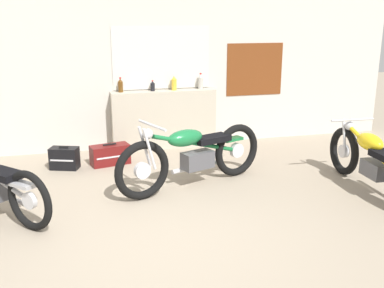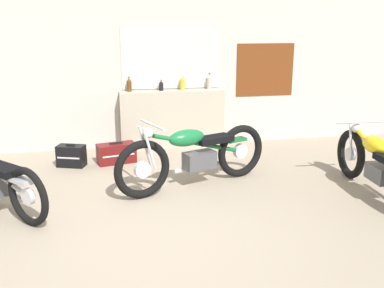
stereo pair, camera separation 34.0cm
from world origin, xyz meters
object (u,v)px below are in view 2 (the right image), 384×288
(bottle_right_center, at_px, (209,82))
(hard_case_darkred, at_px, (116,153))
(motorcycle_green, at_px, (195,155))
(hard_case_black, at_px, (71,156))
(bottle_center, at_px, (183,83))
(motorcycle_yellow, at_px, (378,165))
(bottle_leftmost, at_px, (129,85))
(bottle_left_center, at_px, (161,86))

(bottle_right_center, relative_size, hard_case_darkred, 0.44)
(bottle_right_center, height_order, motorcycle_green, bottle_right_center)
(hard_case_black, height_order, hard_case_darkred, hard_case_black)
(bottle_center, bearing_deg, motorcycle_yellow, -53.17)
(hard_case_black, bearing_deg, bottle_center, 22.60)
(bottle_leftmost, bearing_deg, hard_case_black, -140.45)
(bottle_center, height_order, hard_case_black, bottle_center)
(motorcycle_green, relative_size, motorcycle_yellow, 1.04)
(bottle_leftmost, height_order, bottle_center, bottle_center)
(motorcycle_green, bearing_deg, hard_case_black, 144.96)
(bottle_right_center, height_order, hard_case_darkred, bottle_right_center)
(motorcycle_yellow, bearing_deg, hard_case_black, 153.50)
(bottle_right_center, bearing_deg, bottle_left_center, -179.93)
(motorcycle_green, distance_m, hard_case_black, 2.09)
(bottle_leftmost, relative_size, motorcycle_green, 0.11)
(motorcycle_green, xyz_separation_m, hard_case_darkred, (-1.01, 1.24, -0.29))
(bottle_right_center, relative_size, motorcycle_green, 0.13)
(bottle_right_center, xyz_separation_m, motorcycle_green, (-0.65, -1.98, -0.68))
(bottle_left_center, xyz_separation_m, motorcycle_green, (0.20, -1.98, -0.64))
(bottle_left_center, bearing_deg, hard_case_black, -152.38)
(hard_case_black, distance_m, hard_case_darkred, 0.69)
(motorcycle_yellow, xyz_separation_m, hard_case_darkred, (-3.24, 2.00, -0.26))
(bottle_leftmost, bearing_deg, motorcycle_green, -69.64)
(motorcycle_green, bearing_deg, bottle_left_center, 95.65)
(motorcycle_green, relative_size, hard_case_darkred, 3.45)
(bottle_left_center, xyz_separation_m, bottle_center, (0.37, -0.01, 0.04))
(bottle_left_center, xyz_separation_m, motorcycle_yellow, (2.42, -2.74, -0.68))
(bottle_leftmost, xyz_separation_m, bottle_right_center, (1.39, -0.01, 0.01))
(bottle_right_center, height_order, motorcycle_yellow, bottle_right_center)
(bottle_right_center, bearing_deg, motorcycle_yellow, -60.14)
(bottle_left_center, height_order, motorcycle_green, bottle_left_center)
(bottle_left_center, relative_size, bottle_right_center, 0.65)
(bottle_leftmost, distance_m, bottle_left_center, 0.54)
(bottle_right_center, relative_size, motorcycle_yellow, 0.13)
(motorcycle_green, distance_m, hard_case_darkred, 1.63)
(bottle_leftmost, bearing_deg, bottle_center, -0.90)
(bottle_center, height_order, bottle_right_center, bottle_right_center)
(bottle_left_center, height_order, bottle_center, bottle_center)
(hard_case_black, bearing_deg, hard_case_darkred, 3.93)
(bottle_left_center, bearing_deg, hard_case_darkred, -137.90)
(bottle_center, bearing_deg, bottle_right_center, 0.91)
(hard_case_darkred, bearing_deg, bottle_right_center, 24.00)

